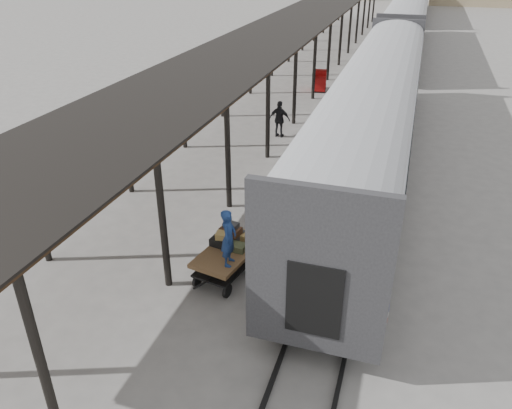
{
  "coord_description": "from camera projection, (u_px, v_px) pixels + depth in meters",
  "views": [
    {
      "loc": [
        4.55,
        -12.3,
        8.74
      ],
      "look_at": [
        0.53,
        0.36,
        1.7
      ],
      "focal_mm": 35.0,
      "sensor_mm": 36.0,
      "label": 1
    }
  ],
  "objects": [
    {
      "name": "rails",
      "position": [
        402.0,
        53.0,
        43.41
      ],
      "size": [
        1.54,
        150.0,
        0.12
      ],
      "color": "black",
      "rests_on": "ground"
    },
    {
      "name": "train",
      "position": [
        406.0,
        22.0,
        42.01
      ],
      "size": [
        3.45,
        76.01,
        4.01
      ],
      "color": "silver",
      "rests_on": "ground"
    },
    {
      "name": "luggage_tug",
      "position": [
        320.0,
        81.0,
        32.69
      ],
      "size": [
        1.06,
        1.52,
        1.25
      ],
      "rotation": [
        0.0,
        0.0,
        0.15
      ],
      "color": "maroon",
      "rests_on": "ground"
    },
    {
      "name": "baggage_cart",
      "position": [
        229.0,
        256.0,
        14.47
      ],
      "size": [
        1.69,
        2.6,
        0.86
      ],
      "rotation": [
        0.0,
        0.0,
        -0.19
      ],
      "color": "brown",
      "rests_on": "ground"
    },
    {
      "name": "ground",
      "position": [
        236.0,
        255.0,
        15.66
      ],
      "size": [
        160.0,
        160.0,
        0.0
      ],
      "primitive_type": "plane",
      "color": "slate",
      "rests_on": "ground"
    },
    {
      "name": "canopy",
      "position": [
        305.0,
        17.0,
        34.91
      ],
      "size": [
        4.9,
        64.3,
        4.15
      ],
      "color": "#422B19",
      "rests_on": "ground"
    },
    {
      "name": "suitcase_stack",
      "position": [
        232.0,
        237.0,
        14.65
      ],
      "size": [
        1.34,
        1.12,
        0.57
      ],
      "rotation": [
        0.0,
        0.0,
        -0.19
      ],
      "color": "#363639",
      "rests_on": "baggage_cart"
    },
    {
      "name": "porter",
      "position": [
        229.0,
        238.0,
        13.37
      ],
      "size": [
        0.44,
        0.63,
        1.66
      ],
      "primitive_type": "imported",
      "rotation": [
        0.0,
        0.0,
        1.65
      ],
      "color": "navy",
      "rests_on": "baggage_cart"
    },
    {
      "name": "pedestrian",
      "position": [
        280.0,
        119.0,
        24.7
      ],
      "size": [
        1.1,
        0.53,
        1.82
      ],
      "primitive_type": "imported",
      "rotation": [
        0.0,
        0.0,
        3.06
      ],
      "color": "black",
      "rests_on": "ground"
    }
  ]
}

